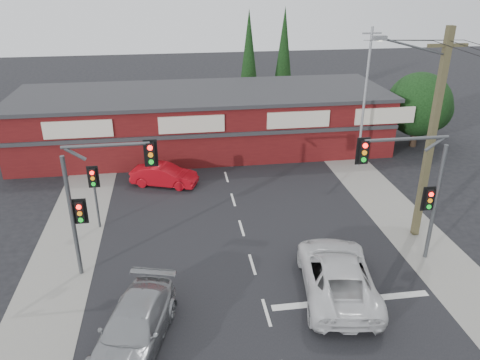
{
  "coord_description": "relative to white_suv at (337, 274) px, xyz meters",
  "views": [
    {
      "loc": [
        -3.1,
        -15.76,
        12.14
      ],
      "look_at": [
        -0.35,
        3.0,
        3.55
      ],
      "focal_mm": 35.0,
      "sensor_mm": 36.0,
      "label": 1
    }
  ],
  "objects": [
    {
      "name": "ground",
      "position": [
        -3.08,
        0.8,
        -0.84
      ],
      "size": [
        120.0,
        120.0,
        0.0
      ],
      "primitive_type": "plane",
      "color": "black",
      "rests_on": "ground"
    },
    {
      "name": "road_strip",
      "position": [
        -3.08,
        5.8,
        -0.83
      ],
      "size": [
        14.0,
        70.0,
        0.01
      ],
      "primitive_type": "cube",
      "color": "black",
      "rests_on": "ground"
    },
    {
      "name": "verge_left",
      "position": [
        -11.58,
        5.8,
        -0.83
      ],
      "size": [
        3.0,
        70.0,
        0.02
      ],
      "primitive_type": "cube",
      "color": "gray",
      "rests_on": "ground"
    },
    {
      "name": "verge_right",
      "position": [
        5.42,
        5.8,
        -0.83
      ],
      "size": [
        3.0,
        70.0,
        0.02
      ],
      "primitive_type": "cube",
      "color": "gray",
      "rests_on": "ground"
    },
    {
      "name": "stop_line",
      "position": [
        0.42,
        -0.7,
        -0.82
      ],
      "size": [
        6.5,
        0.35,
        0.01
      ],
      "primitive_type": "cube",
      "color": "silver",
      "rests_on": "ground"
    },
    {
      "name": "white_suv",
      "position": [
        0.0,
        0.0,
        0.0
      ],
      "size": [
        3.7,
        6.38,
        1.67
      ],
      "primitive_type": "imported",
      "rotation": [
        0.0,
        0.0,
        2.98
      ],
      "color": "silver",
      "rests_on": "ground"
    },
    {
      "name": "silver_suv",
      "position": [
        -7.99,
        -1.89,
        -0.08
      ],
      "size": [
        3.44,
        5.57,
        1.51
      ],
      "primitive_type": "imported",
      "rotation": [
        0.0,
        0.0,
        -0.27
      ],
      "color": "#9A9C9E",
      "rests_on": "ground"
    },
    {
      "name": "red_sedan",
      "position": [
        -6.97,
        11.5,
        -0.17
      ],
      "size": [
        4.25,
        2.65,
        1.32
      ],
      "primitive_type": "imported",
      "rotation": [
        0.0,
        0.0,
        1.23
      ],
      "color": "#AD0A14",
      "rests_on": "ground"
    },
    {
      "name": "lane_dashes",
      "position": [
        -3.08,
        -0.91,
        -0.82
      ],
      "size": [
        0.12,
        34.18,
        0.01
      ],
      "color": "silver",
      "rests_on": "ground"
    },
    {
      "name": "shop_building",
      "position": [
        -4.08,
        17.78,
        1.3
      ],
      "size": [
        27.3,
        8.4,
        4.22
      ],
      "color": "#4B0F10",
      "rests_on": "ground"
    },
    {
      "name": "tree_cluster",
      "position": [
        11.61,
        16.24,
        2.06
      ],
      "size": [
        5.9,
        5.1,
        5.5
      ],
      "color": "#2D2116",
      "rests_on": "ground"
    },
    {
      "name": "conifer_near",
      "position": [
        0.42,
        24.8,
        4.64
      ],
      "size": [
        1.8,
        1.8,
        9.25
      ],
      "color": "#2D2116",
      "rests_on": "ground"
    },
    {
      "name": "conifer_far",
      "position": [
        3.92,
        26.8,
        4.64
      ],
      "size": [
        1.8,
        1.8,
        9.25
      ],
      "color": "#2D2116",
      "rests_on": "ground"
    },
    {
      "name": "traffic_mast_left",
      "position": [
        -9.51,
        2.8,
        3.09
      ],
      "size": [
        3.77,
        0.27,
        5.97
      ],
      "color": "#47494C",
      "rests_on": "ground"
    },
    {
      "name": "traffic_mast_right",
      "position": [
        3.78,
        1.8,
        3.11
      ],
      "size": [
        3.96,
        0.27,
        5.97
      ],
      "color": "#47494C",
      "rests_on": "ground"
    },
    {
      "name": "pedestal_signal",
      "position": [
        -10.28,
        6.8,
        1.57
      ],
      "size": [
        0.55,
        0.27,
        3.38
      ],
      "color": "#47494C",
      "rests_on": "ground"
    },
    {
      "name": "utility_pole",
      "position": [
        5.28,
        3.79,
        4.56
      ],
      "size": [
        4.38,
        0.59,
        10.0
      ],
      "color": "brown",
      "rests_on": "ground"
    },
    {
      "name": "steel_pole",
      "position": [
        5.92,
        12.8,
        3.87
      ],
      "size": [
        1.2,
        0.16,
        9.0
      ],
      "color": "gray",
      "rests_on": "ground"
    }
  ]
}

